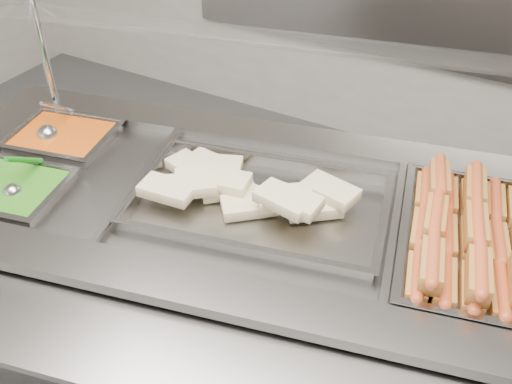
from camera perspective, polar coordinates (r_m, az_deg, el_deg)
The scene contains 11 objects.
steam_counter at distance 2.02m, azimuth -1.47°, elevation -11.09°, with size 2.14×1.31×0.96m.
tray_rail at distance 1.37m, azimuth -8.78°, elevation -15.57°, with size 1.92×0.80×0.06m.
sneeze_guard at distance 1.69m, azimuth 0.48°, elevation 14.87°, with size 1.78×0.70×0.47m.
pan_hotdogs at distance 1.68m, azimuth 20.48°, elevation -5.37°, with size 0.48×0.65×0.11m.
pan_wraps at distance 1.69m, azimuth 0.35°, elevation -1.46°, with size 0.80×0.58×0.07m.
pan_beans at distance 2.10m, azimuth -18.56°, elevation 4.46°, with size 0.37×0.32×0.11m.
pan_peas at distance 1.90m, azimuth -23.26°, elevation -0.52°, with size 0.37×0.32×0.11m.
hotdogs_in_buns at distance 1.64m, azimuth 20.54°, elevation -4.23°, with size 0.43×0.60×0.12m.
tortilla_wraps at distance 1.70m, azimuth -1.72°, elevation 0.55°, with size 0.63×0.34×0.10m.
ladle at distance 2.08m, azimuth -20.03°, elevation 5.54°, with size 0.08×0.20×0.16m.
serving_spoon at distance 1.85m, azimuth -22.95°, elevation 0.50°, with size 0.07×0.19×0.15m.
Camera 1 is at (0.62, -0.62, 1.99)m, focal length 40.00 mm.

